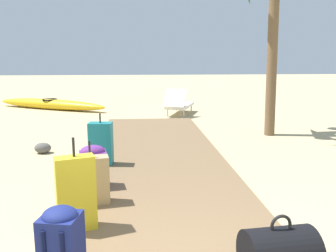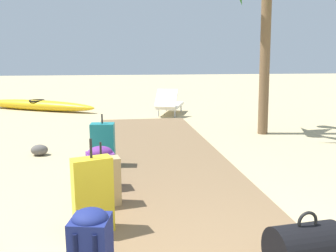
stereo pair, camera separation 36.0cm
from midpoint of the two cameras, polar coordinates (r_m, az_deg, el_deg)
name	(u,v)px [view 1 (the left image)]	position (r m, az deg, el deg)	size (l,w,h in m)	color
ground_plane	(161,181)	(5.02, 0.97, -8.75)	(60.00, 60.00, 0.00)	tan
boardwalk	(158,162)	(5.74, 0.20, -5.78)	(2.15, 7.75, 0.08)	brown
suitcase_yellow	(76,193)	(3.47, -11.61, -10.52)	(0.39, 0.27, 0.90)	gold
backpack_navy	(61,244)	(2.73, -12.92, -17.99)	(0.31, 0.31, 0.59)	navy
suitcase_teal	(101,144)	(5.48, -8.83, -2.80)	(0.37, 0.25, 0.79)	#197A7F
backpack_purple	(93,165)	(4.55, -9.66, -6.22)	(0.37, 0.31, 0.54)	#6B2D84
suitcase_tan	(91,180)	(4.06, -9.74, -8.56)	(0.43, 0.25, 0.72)	tan
lounge_chair	(179,104)	(10.62, 2.72, 3.57)	(1.08, 1.65, 0.79)	white
kayak	(50,104)	(12.34, -17.55, 3.36)	(4.01, 2.46, 0.34)	gold
rock_left_mid	(43,148)	(6.71, -17.96, -3.38)	(0.29, 0.23, 0.19)	#5B5651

